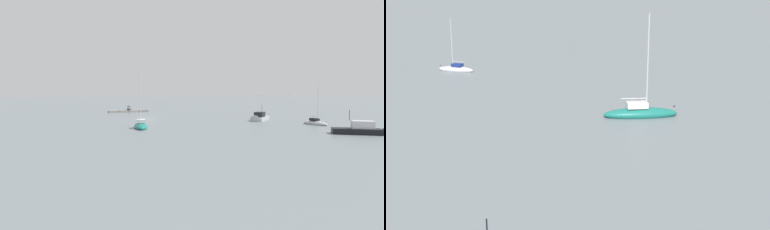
# 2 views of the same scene
# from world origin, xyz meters

# --- Properties ---
(sailboat_white_near) EXTENTS (4.50, 5.11, 7.51)m
(sailboat_white_near) POSITION_xyz_m (38.30, 32.55, 0.26)
(sailboat_white_near) COLOR silver
(sailboat_white_near) RESTS_ON ground_plane
(sailboat_teal_outer) EXTENTS (3.58, 7.38, 10.01)m
(sailboat_teal_outer) POSITION_xyz_m (7.47, 19.14, 0.35)
(sailboat_teal_outer) COLOR #197266
(sailboat_teal_outer) RESTS_ON ground_plane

